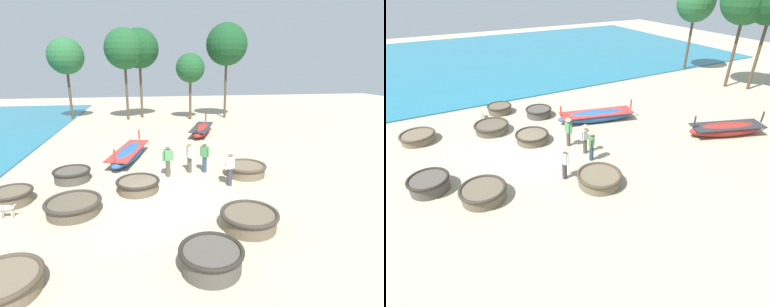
{
  "view_description": "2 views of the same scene",
  "coord_description": "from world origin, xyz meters",
  "views": [
    {
      "loc": [
        -0.36,
        -11.28,
        5.27
      ],
      "look_at": [
        1.7,
        2.15,
        1.2
      ],
      "focal_mm": 28.0,
      "sensor_mm": 36.0,
      "label": 1
    },
    {
      "loc": [
        13.4,
        -3.99,
        8.1
      ],
      "look_at": [
        2.73,
        1.85,
        0.79
      ],
      "focal_mm": 28.0,
      "sensor_mm": 36.0,
      "label": 2
    }
  ],
  "objects": [
    {
      "name": "coracle_beside_post",
      "position": [
        2.89,
        -2.73,
        0.32
      ],
      "size": [
        1.96,
        1.96,
        0.58
      ],
      "color": "brown",
      "rests_on": "ground"
    },
    {
      "name": "coracle_nearest",
      "position": [
        -3.15,
        -0.79,
        0.29
      ],
      "size": [
        2.04,
        2.04,
        0.53
      ],
      "color": "brown",
      "rests_on": "ground"
    },
    {
      "name": "fisherman_by_coracle",
      "position": [
        1.68,
        2.85,
        0.96
      ],
      "size": [
        0.36,
        0.53,
        1.67
      ],
      "color": "#4C473D",
      "rests_on": "ground"
    },
    {
      "name": "coracle_tilted",
      "position": [
        -0.84,
        0.88,
        0.29
      ],
      "size": [
        1.88,
        1.88,
        0.53
      ],
      "color": "brown",
      "rests_on": "ground"
    },
    {
      "name": "coracle_front_right",
      "position": [
        1.17,
        -4.64,
        0.35
      ],
      "size": [
        1.76,
        1.76,
        0.64
      ],
      "color": "#4C473F",
      "rests_on": "ground"
    },
    {
      "name": "sea",
      "position": [
        -21.45,
        4.0,
        0.05
      ],
      "size": [
        28.0,
        52.0,
        0.1
      ],
      "primitive_type": "cube",
      "color": "teal",
      "rests_on": "ground"
    },
    {
      "name": "coracle_far_left",
      "position": [
        4.35,
        2.05,
        0.31
      ],
      "size": [
        2.04,
        2.04,
        0.56
      ],
      "color": "brown",
      "rests_on": "ground"
    },
    {
      "name": "dog",
      "position": [
        -5.45,
        -0.82,
        0.37
      ],
      "size": [
        0.69,
        0.21,
        0.55
      ],
      "color": "beige",
      "rests_on": "ground"
    },
    {
      "name": "ground_plane",
      "position": [
        0.0,
        0.0,
        0.0
      ],
      "size": [
        80.0,
        80.0,
        0.0
      ],
      "primitive_type": "plane",
      "color": "tan"
    },
    {
      "name": "long_boat_white_hull",
      "position": [
        3.84,
        11.11,
        0.38
      ],
      "size": [
        2.68,
        4.71,
        1.31
      ],
      "color": "maroon",
      "rests_on": "ground"
    },
    {
      "name": "tree_tall_back",
      "position": [
        -7.57,
        19.48,
        5.95
      ],
      "size": [
        3.36,
        3.36,
        7.66
      ],
      "color": "#4C3D2D",
      "rests_on": "ground"
    },
    {
      "name": "fisherman_hauling",
      "position": [
        3.22,
        0.89,
        0.96
      ],
      "size": [
        0.49,
        0.36,
        1.67
      ],
      "color": "#383842",
      "rests_on": "ground"
    },
    {
      "name": "fisherman_crouching",
      "position": [
        0.57,
        2.44,
        0.96
      ],
      "size": [
        0.52,
        0.36,
        1.67
      ],
      "color": "#4C473D",
      "rests_on": "ground"
    },
    {
      "name": "fisherman_standing_right",
      "position": [
        2.44,
        2.78,
        0.96
      ],
      "size": [
        0.4,
        0.4,
        1.67
      ],
      "color": "#2D425B",
      "rests_on": "ground"
    },
    {
      "name": "coracle_far_right",
      "position": [
        -3.92,
        -4.74,
        0.27
      ],
      "size": [
        1.91,
        1.91,
        0.5
      ],
      "color": "brown",
      "rests_on": "ground"
    },
    {
      "name": "coracle_front_left",
      "position": [
        -5.74,
        0.44,
        0.3
      ],
      "size": [
        1.64,
        1.64,
        0.54
      ],
      "color": "brown",
      "rests_on": "ground"
    },
    {
      "name": "long_boat_green_hull",
      "position": [
        -1.44,
        5.49,
        0.36
      ],
      "size": [
        2.38,
        5.16,
        1.24
      ],
      "color": "#285693",
      "rests_on": "ground"
    },
    {
      "name": "coracle_upturned",
      "position": [
        -3.92,
        2.54,
        0.31
      ],
      "size": [
        1.72,
        1.72,
        0.56
      ],
      "color": "#4C473F",
      "rests_on": "ground"
    }
  ]
}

